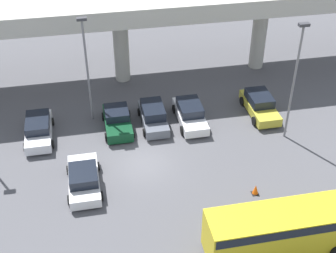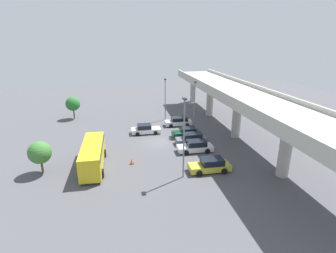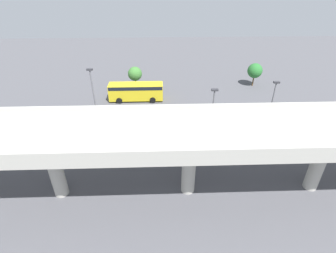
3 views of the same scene
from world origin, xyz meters
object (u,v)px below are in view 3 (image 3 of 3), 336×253
object	(u,v)px
parked_car_4	(147,141)
shuttle_bus	(136,91)
traffic_cone	(134,111)
lamp_post_by_overpass	(94,98)
lamp_post_near_aisle	(212,118)
parked_car_2	(192,141)
parked_car_1	(207,117)
tree_front_left	(255,71)
parked_car_5	(100,142)
parked_car_0	(239,140)
lamp_post_mid_lot	(271,106)
tree_front_right	(135,74)
parked_car_3	(170,142)

from	to	relation	value
parked_car_4	shuttle_bus	size ratio (longest dim) A/B	0.54
traffic_cone	lamp_post_by_overpass	bearing A→B (deg)	52.02
shuttle_bus	lamp_post_by_overpass	world-z (taller)	lamp_post_by_overpass
lamp_post_near_aisle	parked_car_2	bearing A→B (deg)	-41.51
parked_car_1	tree_front_left	size ratio (longest dim) A/B	1.09
shuttle_bus	traffic_cone	distance (m)	4.65
parked_car_4	parked_car_5	bearing A→B (deg)	91.19
parked_car_0	parked_car_2	xyz separation A→B (m)	(5.76, 0.04, -0.02)
parked_car_4	shuttle_bus	xyz separation A→B (m)	(2.15, -13.04, 0.96)
shuttle_bus	lamp_post_by_overpass	bearing A→B (deg)	66.65
parked_car_0	parked_car_4	distance (m)	11.30
lamp_post_mid_lot	tree_front_right	distance (m)	24.77
parked_car_0	parked_car_1	distance (m)	6.75
parked_car_5	parked_car_1	bearing A→B (deg)	-66.73
parked_car_2	lamp_post_mid_lot	size ratio (longest dim) A/B	0.56
lamp_post_mid_lot	parked_car_5	bearing A→B (deg)	4.46
parked_car_0	shuttle_bus	distance (m)	18.88
lamp_post_near_aisle	tree_front_right	bearing A→B (deg)	-63.87
lamp_post_mid_lot	lamp_post_near_aisle	bearing A→B (deg)	22.81
tree_front_left	parked_car_4	bearing A→B (deg)	44.19
parked_car_5	shuttle_bus	xyz separation A→B (m)	(-3.48, -13.16, 0.95)
parked_car_4	lamp_post_by_overpass	size ratio (longest dim) A/B	0.53
parked_car_2	traffic_cone	size ratio (longest dim) A/B	6.17
parked_car_3	tree_front_right	world-z (taller)	tree_front_right
parked_car_2	tree_front_left	world-z (taller)	tree_front_left
parked_car_5	tree_front_left	distance (m)	30.78
parked_car_3	tree_front_left	distance (m)	24.68
traffic_cone	parked_car_0	bearing A→B (deg)	146.99
parked_car_4	tree_front_left	distance (m)	26.43
parked_car_2	lamp_post_near_aisle	size ratio (longest dim) A/B	0.52
parked_car_0	tree_front_right	xyz separation A→B (m)	(13.96, -18.74, 1.78)
parked_car_4	tree_front_right	distance (m)	18.84
parked_car_3	parked_car_5	size ratio (longest dim) A/B	0.95
parked_car_0	parked_car_3	xyz separation A→B (m)	(8.48, 0.07, 0.02)
parked_car_0	parked_car_4	world-z (taller)	parked_car_4
parked_car_0	lamp_post_by_overpass	world-z (taller)	lamp_post_by_overpass
lamp_post_by_overpass	tree_front_left	size ratio (longest dim) A/B	2.11
parked_car_3	lamp_post_by_overpass	world-z (taller)	lamp_post_by_overpass
parked_car_2	lamp_post_mid_lot	xyz separation A→B (m)	(-9.64, -1.72, 3.82)
tree_front_right	parked_car_1	bearing A→B (deg)	130.90
parked_car_0	lamp_post_by_overpass	size ratio (longest dim) A/B	0.52
parked_car_4	parked_car_3	bearing A→B (deg)	-94.90
parked_car_0	tree_front_right	bearing A→B (deg)	36.68
tree_front_right	parked_car_0	bearing A→B (deg)	126.68
parked_car_2	parked_car_5	world-z (taller)	parked_car_5
parked_car_5	parked_car_0	bearing A→B (deg)	-90.19
tree_front_right	tree_front_left	bearing A→B (deg)	179.45
parked_car_5	lamp_post_near_aisle	bearing A→B (deg)	-97.39
parked_car_2	shuttle_bus	distance (m)	15.36
parked_car_0	tree_front_right	distance (m)	23.44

